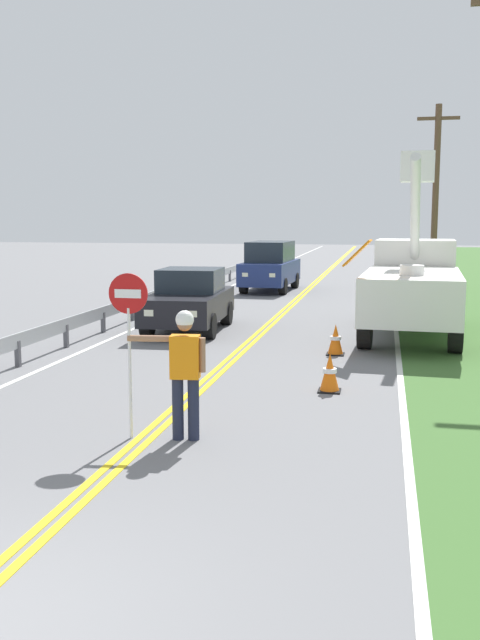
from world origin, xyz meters
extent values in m
cube|color=yellow|center=(-0.09, 20.00, 0.01)|extent=(0.11, 110.00, 0.01)
cube|color=yellow|center=(0.09, 20.00, 0.01)|extent=(0.11, 110.00, 0.01)
cube|color=silver|center=(3.60, 20.00, 0.01)|extent=(0.12, 110.00, 0.01)
cube|color=silver|center=(-3.60, 20.00, 0.01)|extent=(0.12, 110.00, 0.01)
cylinder|color=#1E2338|center=(0.68, 4.98, 0.44)|extent=(0.16, 0.16, 0.88)
cylinder|color=#1E2338|center=(0.46, 4.96, 0.44)|extent=(0.16, 0.16, 0.88)
cube|color=orange|center=(0.57, 4.97, 1.18)|extent=(0.42, 0.28, 0.60)
cylinder|color=#996B4C|center=(0.08, 4.92, 1.43)|extent=(0.61, 0.16, 0.09)
cylinder|color=#996B4C|center=(0.81, 5.00, 1.21)|extent=(0.09, 0.09, 0.48)
sphere|color=#996B4C|center=(0.57, 4.97, 1.65)|extent=(0.22, 0.22, 0.22)
sphere|color=white|center=(0.57, 4.97, 1.70)|extent=(0.25, 0.25, 0.25)
cylinder|color=silver|center=(-0.20, 4.88, 0.92)|extent=(0.04, 0.04, 1.85)
cylinder|color=#B71414|center=(-0.20, 4.88, 2.05)|extent=(0.56, 0.03, 0.56)
cube|color=white|center=(-0.20, 4.87, 2.05)|extent=(0.38, 0.01, 0.12)
cube|color=white|center=(3.91, 13.51, 1.21)|extent=(2.55, 4.72, 1.10)
cube|color=white|center=(4.10, 16.96, 1.46)|extent=(2.31, 2.22, 2.00)
cube|color=#1E2833|center=(4.16, 17.99, 1.76)|extent=(1.98, 0.17, 0.90)
cylinder|color=silver|center=(3.86, 12.60, 1.88)|extent=(0.56, 0.56, 0.24)
cylinder|color=silver|center=(3.96, 14.30, 3.24)|extent=(0.44, 3.56, 2.65)
cube|color=white|center=(4.05, 16.00, 4.46)|extent=(0.95, 0.95, 0.80)
cube|color=orange|center=(2.63, 11.78, 2.31)|extent=(0.64, 0.83, 0.59)
cylinder|color=black|center=(3.06, 16.82, 0.46)|extent=(0.37, 0.94, 0.92)
cylinder|color=black|center=(5.12, 16.70, 0.46)|extent=(0.37, 0.94, 0.92)
cylinder|color=black|center=(2.83, 12.54, 0.46)|extent=(0.37, 0.94, 0.92)
cylinder|color=black|center=(4.88, 12.42, 0.46)|extent=(0.37, 0.94, 0.92)
cube|color=black|center=(-2.00, 14.33, 0.70)|extent=(2.03, 4.18, 0.72)
cube|color=#1E2833|center=(-2.01, 14.57, 1.38)|extent=(1.70, 1.80, 0.64)
cube|color=#EAEACC|center=(-1.35, 12.32, 0.75)|extent=(0.24, 0.07, 0.16)
cube|color=#EAEACC|center=(-2.45, 12.27, 0.75)|extent=(0.24, 0.07, 0.16)
cylinder|color=black|center=(-1.12, 13.09, 0.34)|extent=(0.31, 0.69, 0.68)
cylinder|color=black|center=(-2.76, 13.02, 0.34)|extent=(0.31, 0.69, 0.68)
cylinder|color=black|center=(-1.24, 15.63, 0.34)|extent=(0.31, 0.69, 0.68)
cylinder|color=black|center=(-2.88, 15.56, 0.34)|extent=(0.31, 0.69, 0.68)
cube|color=navy|center=(-1.54, 25.52, 0.80)|extent=(2.04, 4.68, 0.92)
cube|color=#1E2833|center=(-1.54, 25.52, 1.68)|extent=(1.74, 2.92, 0.84)
cube|color=#EAEACC|center=(-1.09, 23.21, 0.85)|extent=(0.24, 0.07, 0.16)
cube|color=#EAEACC|center=(-2.19, 23.26, 0.85)|extent=(0.24, 0.07, 0.16)
cylinder|color=black|center=(-0.78, 24.06, 0.34)|extent=(0.31, 0.69, 0.68)
cylinder|color=black|center=(-2.42, 24.13, 0.34)|extent=(0.31, 0.69, 0.68)
cylinder|color=black|center=(-0.65, 26.90, 0.34)|extent=(0.31, 0.69, 0.68)
cylinder|color=black|center=(-2.29, 26.98, 0.34)|extent=(0.31, 0.69, 0.68)
cylinder|color=brown|center=(5.35, 28.39, 3.99)|extent=(0.28, 0.28, 7.97)
cube|color=brown|center=(5.35, 28.39, 7.37)|extent=(1.80, 0.14, 0.14)
cone|color=orange|center=(2.33, 8.15, 0.35)|extent=(0.36, 0.36, 0.70)
cylinder|color=white|center=(2.33, 8.15, 0.39)|extent=(0.25, 0.25, 0.08)
cube|color=black|center=(2.33, 8.15, 0.01)|extent=(0.40, 0.40, 0.03)
cone|color=orange|center=(2.20, 11.64, 0.35)|extent=(0.36, 0.36, 0.70)
cylinder|color=white|center=(2.20, 11.64, 0.39)|extent=(0.25, 0.25, 0.08)
cube|color=black|center=(2.20, 11.64, 0.01)|extent=(0.40, 0.40, 0.03)
cube|color=#9EA0A3|center=(-4.20, 16.97, 0.55)|extent=(0.06, 32.00, 0.32)
cube|color=#4C4C51|center=(-4.20, 8.97, 0.28)|extent=(0.10, 0.10, 0.55)
cube|color=#4C4C51|center=(-4.20, 11.26, 0.28)|extent=(0.10, 0.10, 0.55)
cube|color=#4C4C51|center=(-4.20, 13.54, 0.28)|extent=(0.10, 0.10, 0.55)
cube|color=#4C4C51|center=(-4.20, 15.83, 0.28)|extent=(0.10, 0.10, 0.55)
cube|color=#4C4C51|center=(-4.20, 18.11, 0.28)|extent=(0.10, 0.10, 0.55)
cube|color=#4C4C51|center=(-4.20, 20.40, 0.28)|extent=(0.10, 0.10, 0.55)
cube|color=#4C4C51|center=(-4.20, 22.69, 0.28)|extent=(0.10, 0.10, 0.55)
cube|color=#4C4C51|center=(-4.20, 24.97, 0.28)|extent=(0.10, 0.10, 0.55)
cube|color=#4C4C51|center=(-4.20, 27.26, 0.28)|extent=(0.10, 0.10, 0.55)
cube|color=#4C4C51|center=(-4.20, 29.54, 0.28)|extent=(0.10, 0.10, 0.55)
cube|color=#4C4C51|center=(-4.20, 31.83, 0.28)|extent=(0.10, 0.10, 0.55)
camera|label=1|loc=(3.23, -4.24, 3.07)|focal=39.63mm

